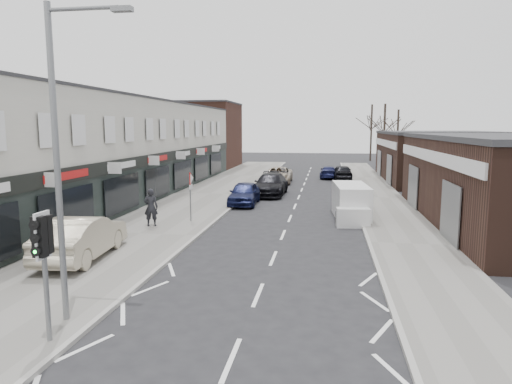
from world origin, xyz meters
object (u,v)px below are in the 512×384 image
at_px(white_van, 351,203).
at_px(sedan_on_pavement, 82,237).
at_px(pedestrian, 151,207).
at_px(parked_car_right_b, 342,172).
at_px(parked_car_right_c, 329,172).
at_px(parked_car_left_c, 278,175).
at_px(parked_car_right_a, 349,197).
at_px(street_lamp, 62,148).
at_px(parked_car_left_a, 244,193).
at_px(warning_sign, 191,182).
at_px(traffic_light, 43,246).
at_px(parked_car_left_b, 270,184).

bearing_deg(white_van, sedan_on_pavement, -141.65).
relative_size(pedestrian, parked_car_right_b, 0.45).
distance_m(pedestrian, parked_car_right_c, 26.29).
distance_m(pedestrian, parked_car_left_c, 20.55).
height_order(sedan_on_pavement, parked_car_right_a, sedan_on_pavement).
relative_size(street_lamp, parked_car_left_a, 1.81).
xyz_separation_m(sedan_on_pavement, parked_car_right_b, (10.73, 29.39, -0.21)).
distance_m(street_lamp, parked_car_right_c, 36.74).
height_order(street_lamp, white_van, street_lamp).
bearing_deg(parked_car_right_c, warning_sign, 74.00).
xyz_separation_m(traffic_light, sedan_on_pavement, (-2.83, 6.52, -1.47)).
xyz_separation_m(white_van, parked_car_left_b, (-5.60, 8.21, -0.09)).
xyz_separation_m(white_van, parked_car_left_c, (-5.83, 15.97, -0.18)).
height_order(warning_sign, parked_car_right_b, warning_sign).
bearing_deg(parked_car_right_b, pedestrian, 62.70).
height_order(warning_sign, sedan_on_pavement, warning_sign).
distance_m(street_lamp, parked_car_right_b, 35.82).
xyz_separation_m(street_lamp, parked_car_left_c, (2.10, 31.28, -3.89)).
relative_size(traffic_light, parked_car_left_a, 0.70).
xyz_separation_m(street_lamp, parked_car_right_b, (8.03, 34.69, -3.88)).
distance_m(parked_car_right_b, parked_car_right_c, 1.77).
bearing_deg(parked_car_right_c, sedan_on_pavement, 74.54).
distance_m(street_lamp, white_van, 17.63).
relative_size(street_lamp, pedestrian, 4.13).
bearing_deg(white_van, pedestrian, -162.96).
xyz_separation_m(sedan_on_pavement, parked_car_left_a, (3.83, 13.71, -0.20)).
relative_size(white_van, parked_car_right_b, 1.17).
distance_m(traffic_light, parked_car_left_b, 24.88).
bearing_deg(parked_car_right_a, traffic_light, 69.08).
bearing_deg(parked_car_right_c, white_van, 95.01).
bearing_deg(parked_car_right_b, warning_sign, 64.78).
bearing_deg(sedan_on_pavement, street_lamp, 112.12).
distance_m(sedan_on_pavement, parked_car_left_a, 14.24).
distance_m(parked_car_left_a, parked_car_right_c, 17.79).
bearing_deg(traffic_light, warning_sign, 93.10).
height_order(parked_car_left_a, parked_car_left_c, parked_car_left_a).
xyz_separation_m(street_lamp, pedestrian, (-2.27, 11.20, -3.53)).
xyz_separation_m(pedestrian, parked_car_right_c, (8.99, 24.70, -0.48)).
bearing_deg(parked_car_left_b, pedestrian, -108.89).
relative_size(traffic_light, street_lamp, 0.39).
distance_m(traffic_light, sedan_on_pavement, 7.25).
xyz_separation_m(white_van, sedan_on_pavement, (-10.63, -10.00, 0.04)).
xyz_separation_m(parked_car_left_b, parked_car_left_c, (-0.23, 7.76, -0.08)).
xyz_separation_m(parked_car_right_a, parked_car_right_c, (-1.25, 17.20, -0.09)).
bearing_deg(parked_car_left_b, parked_car_right_a, -38.92).
distance_m(warning_sign, parked_car_right_b, 23.59).
bearing_deg(parked_car_left_b, street_lamp, -94.08).
bearing_deg(street_lamp, sedan_on_pavement, 117.01).
distance_m(traffic_light, parked_car_right_a, 21.47).
bearing_deg(warning_sign, parked_car_left_a, 74.19).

